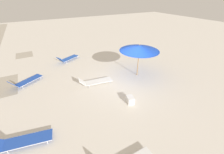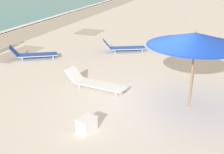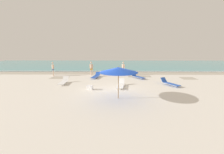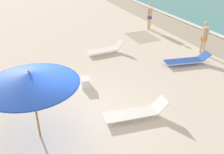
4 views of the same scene
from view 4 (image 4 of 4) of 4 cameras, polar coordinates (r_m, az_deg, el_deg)
The scene contains 8 objects.
ground_plane at distance 8.74m, azimuth -7.79°, elevation -9.90°, with size 60.00×60.00×0.16m.
beach_umbrella at distance 7.11m, azimuth -18.21°, elevation -0.31°, with size 2.70×2.70×2.31m.
sun_lounger_beside_umbrella at distance 13.55m, azimuth -1.36°, elevation 6.43°, with size 0.67×2.04×0.60m.
sun_lounger_near_water_right at distance 8.61m, azimuth 5.60°, elevation -7.94°, with size 0.89×2.27×0.59m.
sun_lounger_mid_beach_solo at distance 12.82m, azimuth 16.85°, elevation 3.78°, with size 1.02×2.33×0.52m.
beachgoer_wading_adult at distance 14.06m, azimuth 20.40°, elevation 8.87°, with size 0.45×0.27×1.76m.
beachgoer_strolling_adult at distance 17.49m, azimuth 8.62°, elevation 13.94°, with size 0.28×0.42×1.76m.
cooler_box at distance 10.40m, azimuth -6.07°, elevation -1.19°, with size 0.57×0.47×0.37m.
Camera 4 is at (6.68, -1.60, 5.31)m, focal length 40.00 mm.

